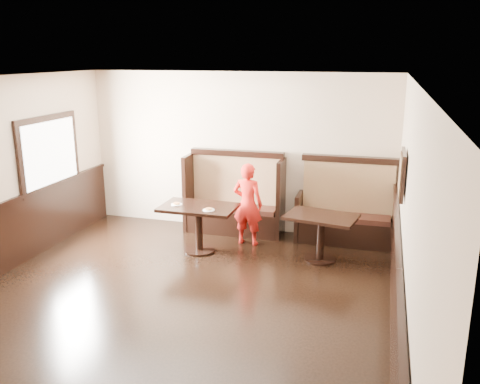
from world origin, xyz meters
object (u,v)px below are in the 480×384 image
at_px(booth_neighbor, 346,214).
at_px(table_neighbor, 321,227).
at_px(table_main, 199,217).
at_px(child, 248,204).
at_px(booth_main, 235,203).

xyz_separation_m(booth_neighbor, table_neighbor, (-0.31, -0.93, 0.06)).
bearing_deg(table_main, booth_neighbor, 26.56).
relative_size(booth_neighbor, child, 1.19).
height_order(table_main, child, child).
height_order(booth_neighbor, table_main, booth_neighbor).
bearing_deg(table_main, child, 39.24).
distance_m(table_main, table_neighbor, 1.93).
xyz_separation_m(table_neighbor, child, (-1.26, 0.38, 0.15)).
bearing_deg(booth_neighbor, child, -160.53).
bearing_deg(table_main, booth_main, 76.03).
height_order(booth_main, table_neighbor, booth_main).
bearing_deg(child, booth_main, -50.77).
bearing_deg(table_neighbor, table_main, -165.01).
bearing_deg(booth_neighbor, booth_main, 179.95).
distance_m(booth_main, child, 0.69).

